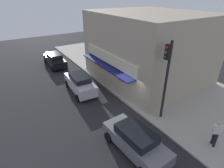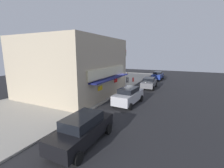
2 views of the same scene
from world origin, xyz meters
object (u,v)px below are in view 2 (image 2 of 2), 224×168
(traffic_light, at_px, (124,63))
(parked_car_grey, at_px, (149,83))
(parked_car_black, at_px, (83,129))
(parked_car_silver, at_px, (129,96))
(parked_car_blue, at_px, (158,75))
(potted_plant_by_doorway, at_px, (74,101))
(fire_hydrant, at_px, (133,79))
(trash_can, at_px, (97,95))
(pedestrian, at_px, (127,77))

(traffic_light, height_order, parked_car_grey, traffic_light)
(parked_car_black, bearing_deg, parked_car_silver, 0.42)
(parked_car_blue, xyz_separation_m, parked_car_silver, (-16.72, 0.02, 0.04))
(traffic_light, distance_m, potted_plant_by_doorway, 10.53)
(parked_car_black, bearing_deg, parked_car_blue, 0.09)
(potted_plant_by_doorway, bearing_deg, fire_hydrant, -3.72)
(trash_can, bearing_deg, pedestrian, 2.48)
(traffic_light, relative_size, parked_car_silver, 1.27)
(parked_car_blue, height_order, parked_car_grey, parked_car_blue)
(fire_hydrant, bearing_deg, parked_car_grey, -135.48)
(parked_car_black, bearing_deg, fire_hydrant, 10.04)
(traffic_light, height_order, trash_can, traffic_light)
(pedestrian, height_order, potted_plant_by_doorway, pedestrian)
(trash_can, xyz_separation_m, parked_car_silver, (0.20, -3.53, 0.30))
(traffic_light, relative_size, fire_hydrant, 7.35)
(fire_hydrant, height_order, pedestrian, pedestrian)
(trash_can, relative_size, pedestrian, 0.51)
(trash_can, xyz_separation_m, parked_car_black, (-7.54, -3.59, 0.27))
(fire_hydrant, xyz_separation_m, trash_can, (-12.21, 0.09, 0.08))
(parked_car_grey, relative_size, parked_car_silver, 0.99)
(parked_car_silver, bearing_deg, trash_can, 93.27)
(parked_car_silver, bearing_deg, fire_hydrant, 15.98)
(parked_car_grey, bearing_deg, pedestrian, 61.35)
(potted_plant_by_doorway, height_order, parked_car_grey, parked_car_grey)
(potted_plant_by_doorway, distance_m, parked_car_blue, 20.26)
(parked_car_black, bearing_deg, traffic_light, 12.87)
(pedestrian, height_order, parked_car_blue, pedestrian)
(fire_hydrant, xyz_separation_m, potted_plant_by_doorway, (-15.05, 0.98, 0.10))
(parked_car_grey, bearing_deg, parked_car_black, 179.54)
(potted_plant_by_doorway, xyz_separation_m, parked_car_black, (-4.69, -4.47, 0.24))
(traffic_light, distance_m, pedestrian, 4.57)
(fire_hydrant, xyz_separation_m, parked_car_silver, (-12.01, -3.44, 0.37))
(parked_car_silver, bearing_deg, potted_plant_by_doorway, 124.61)
(parked_car_silver, bearing_deg, parked_car_blue, -0.06)
(pedestrian, xyz_separation_m, parked_car_blue, (6.12, -4.02, -0.28))
(parked_car_grey, relative_size, parked_car_black, 1.00)
(fire_hydrant, relative_size, pedestrian, 0.44)
(parked_car_blue, bearing_deg, parked_car_black, -179.91)
(fire_hydrant, distance_m, parked_car_grey, 5.18)
(traffic_light, relative_size, pedestrian, 3.22)
(fire_hydrant, height_order, parked_car_silver, parked_car_silver)
(trash_can, xyz_separation_m, parked_car_grey, (8.52, -3.72, 0.24))
(trash_can, height_order, parked_car_silver, parked_car_silver)
(trash_can, bearing_deg, fire_hydrant, -0.43)
(traffic_light, bearing_deg, parked_car_blue, -18.72)
(parked_car_blue, relative_size, parked_car_silver, 0.98)
(potted_plant_by_doorway, bearing_deg, parked_car_blue, -12.64)
(pedestrian, bearing_deg, traffic_light, -169.15)
(trash_can, bearing_deg, potted_plant_by_doorway, 162.69)
(parked_car_blue, bearing_deg, potted_plant_by_doorway, 167.36)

